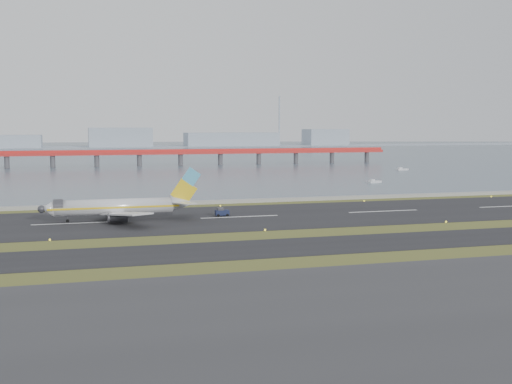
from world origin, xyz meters
TOP-DOWN VIEW (x-y plane):
  - ground at (0.00, 0.00)m, footprint 1000.00×1000.00m
  - apron_strip at (0.00, -55.00)m, footprint 1000.00×50.00m
  - taxiway_strip at (0.00, -12.00)m, footprint 1000.00×18.00m
  - runway_strip at (0.00, 30.00)m, footprint 1000.00×45.00m
  - seawall at (0.00, 60.00)m, footprint 1000.00×2.50m
  - bay_water at (0.00, 460.00)m, footprint 1400.00×800.00m
  - red_pier at (20.00, 250.00)m, footprint 260.00×5.00m
  - far_shoreline at (13.62, 620.00)m, footprint 1400.00×80.00m
  - airliner at (-29.34, 31.90)m, footprint 38.52×32.89m
  - pushback_tug at (-4.02, 32.69)m, footprint 3.49×2.11m
  - workboat_near at (77.39, 111.89)m, footprint 6.82×4.26m
  - workboat_far at (125.46, 177.14)m, footprint 7.14×3.58m

SIDE VIEW (x-z plane):
  - ground at x=0.00m, z-range 0.00..0.00m
  - bay_water at x=0.00m, z-range -0.65..0.65m
  - apron_strip at x=0.00m, z-range 0.00..0.10m
  - taxiway_strip at x=0.00m, z-range 0.00..0.10m
  - runway_strip at x=0.00m, z-range 0.00..0.10m
  - seawall at x=0.00m, z-range 0.00..1.00m
  - workboat_near at x=77.39m, z-range -0.29..1.29m
  - workboat_far at x=125.46m, z-range -0.31..1.36m
  - pushback_tug at x=-4.02m, z-range -0.03..2.18m
  - airliner at x=-29.34m, z-range -2.94..9.86m
  - far_shoreline at x=13.62m, z-range -24.18..36.32m
  - red_pier at x=20.00m, z-range 2.18..12.38m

